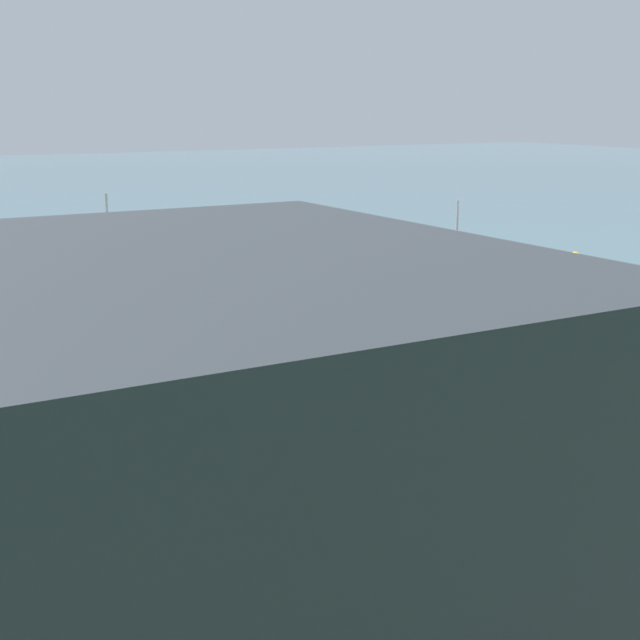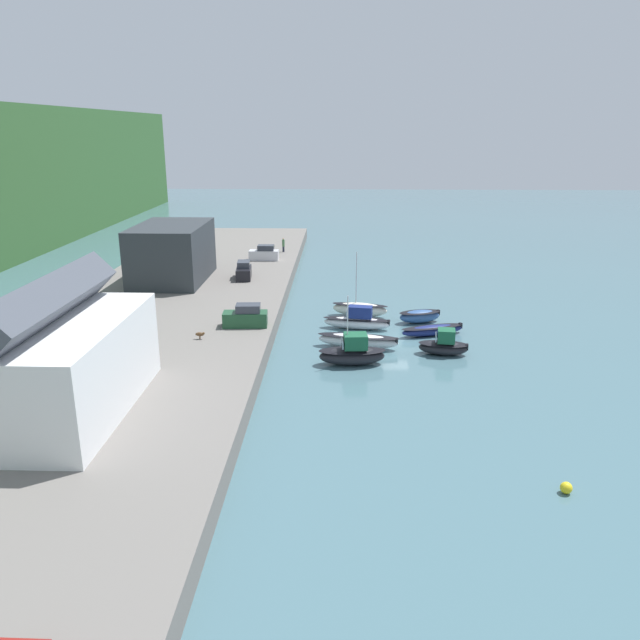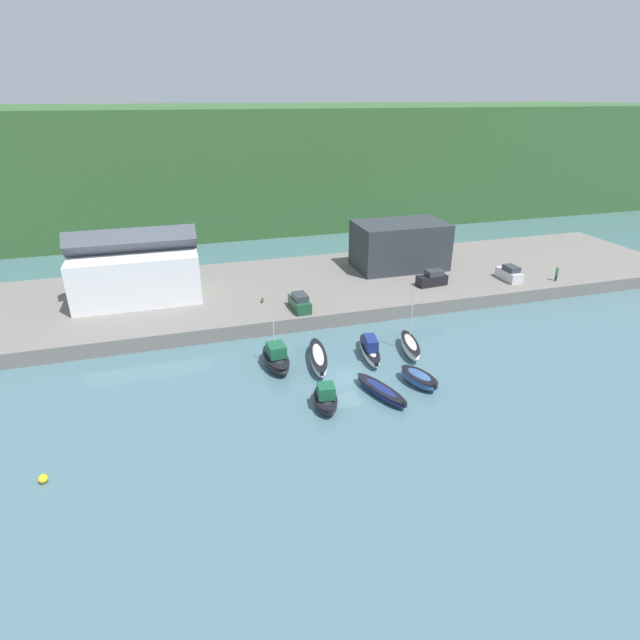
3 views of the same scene
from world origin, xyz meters
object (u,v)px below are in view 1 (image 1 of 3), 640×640
(moored_boat_0, at_px, (446,317))
(moored_boat_6, at_px, (118,323))
(moored_boat_2, at_px, (231,346))
(moored_boat_3, at_px, (115,362))
(moored_boat_1, at_px, (356,333))
(moored_boat_4, at_px, (300,293))
(moored_boat_5, at_px, (201,312))
(parked_car_2, at_px, (515,348))
(mooring_buoy_0, at_px, (575,257))

(moored_boat_0, bearing_deg, moored_boat_6, -34.85)
(moored_boat_2, distance_m, moored_boat_3, 4.62)
(moored_boat_1, height_order, moored_boat_3, moored_boat_3)
(moored_boat_2, relative_size, moored_boat_4, 1.51)
(moored_boat_5, bearing_deg, parked_car_2, 80.82)
(moored_boat_3, xyz_separation_m, moored_boat_4, (-12.01, -7.37, 0.05))
(moored_boat_1, xyz_separation_m, moored_boat_4, (-1.58, -7.81, 0.16))
(moored_boat_0, height_order, moored_boat_3, moored_boat_3)
(moored_boat_0, relative_size, mooring_buoy_0, 9.08)
(moored_boat_0, xyz_separation_m, moored_boat_2, (10.21, -0.69, -0.15))
(moored_boat_4, bearing_deg, moored_boat_6, 13.71)
(moored_boat_5, height_order, mooring_buoy_0, moored_boat_5)
(moored_boat_0, distance_m, moored_boat_4, 8.88)
(moored_boat_1, distance_m, moored_boat_2, 5.83)
(moored_boat_2, height_order, moored_boat_5, moored_boat_2)
(moored_boat_2, xyz_separation_m, parked_car_2, (-5.03, 10.82, 1.82))
(moored_boat_2, height_order, moored_boat_6, moored_boat_2)
(moored_boat_2, bearing_deg, parked_car_2, 124.07)
(parked_car_2, bearing_deg, moored_boat_4, -100.80)
(moored_boat_3, height_order, moored_boat_5, moored_boat_3)
(parked_car_2, bearing_deg, moored_boat_1, -97.75)
(moored_boat_0, distance_m, moored_boat_2, 10.24)
(moored_boat_0, distance_m, mooring_buoy_0, 23.24)
(moored_boat_5, xyz_separation_m, mooring_buoy_0, (-28.35, -3.64, -0.21))
(moored_boat_4, distance_m, moored_boat_5, 5.57)
(moored_boat_3, distance_m, parked_car_2, 14.89)
(moored_boat_5, bearing_deg, mooring_buoy_0, 168.30)
(moored_boat_6, relative_size, mooring_buoy_0, 7.27)
(moored_boat_0, bearing_deg, moored_boat_1, -12.51)
(moored_boat_0, distance_m, moored_boat_6, 14.70)
(moored_boat_5, distance_m, moored_boat_6, 4.40)
(moored_boat_3, bearing_deg, moored_boat_6, -95.92)
(parked_car_2, bearing_deg, moored_boat_6, -70.36)
(moored_boat_2, height_order, moored_boat_3, moored_boat_3)
(moored_boat_2, xyz_separation_m, mooring_buoy_0, (-30.20, -11.14, -0.54))
(mooring_buoy_0, bearing_deg, moored_boat_5, 7.31)
(moored_boat_3, bearing_deg, moored_boat_5, -119.60)
(moored_boat_3, relative_size, moored_boat_6, 1.44)
(moored_boat_3, xyz_separation_m, moored_boat_5, (-6.46, -7.12, -0.26))
(moored_boat_4, distance_m, mooring_buoy_0, 23.06)
(moored_boat_3, xyz_separation_m, mooring_buoy_0, (-34.81, -10.76, -0.48))
(moored_boat_4, relative_size, mooring_buoy_0, 6.91)
(moored_boat_5, relative_size, moored_boat_6, 1.38)
(moored_boat_6, bearing_deg, mooring_buoy_0, 170.13)
(moored_boat_0, height_order, moored_boat_5, moored_boat_0)
(moored_boat_2, bearing_deg, moored_boat_0, -174.72)
(moored_boat_4, bearing_deg, moored_boat_5, 10.38)
(moored_boat_0, bearing_deg, moored_boat_4, -76.08)
(moored_boat_2, relative_size, moored_boat_3, 1.00)
(moored_boat_2, height_order, mooring_buoy_0, moored_boat_2)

